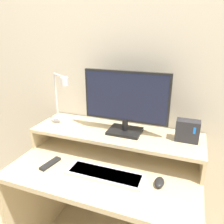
{
  "coord_description": "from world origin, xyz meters",
  "views": [
    {
      "loc": [
        0.42,
        -0.7,
        1.46
      ],
      "look_at": [
        0.02,
        0.36,
        1.05
      ],
      "focal_mm": 35.0,
      "sensor_mm": 36.0,
      "label": 1
    }
  ],
  "objects_px": {
    "desk_lamp": "(60,100)",
    "router_dock": "(187,131)",
    "monitor": "(126,101)",
    "remote_control": "(50,164)",
    "mouse": "(159,182)",
    "keyboard": "(105,174)"
  },
  "relations": [
    {
      "from": "router_dock",
      "to": "remote_control",
      "type": "height_order",
      "value": "router_dock"
    },
    {
      "from": "remote_control",
      "to": "mouse",
      "type": "bearing_deg",
      "value": 3.94
    },
    {
      "from": "router_dock",
      "to": "mouse",
      "type": "bearing_deg",
      "value": -111.45
    },
    {
      "from": "monitor",
      "to": "keyboard",
      "type": "xyz_separation_m",
      "value": [
        -0.03,
        -0.28,
        -0.34
      ]
    },
    {
      "from": "monitor",
      "to": "desk_lamp",
      "type": "distance_m",
      "value": 0.46
    },
    {
      "from": "monitor",
      "to": "desk_lamp",
      "type": "relative_size",
      "value": 1.53
    },
    {
      "from": "desk_lamp",
      "to": "router_dock",
      "type": "height_order",
      "value": "desk_lamp"
    },
    {
      "from": "router_dock",
      "to": "keyboard",
      "type": "height_order",
      "value": "router_dock"
    },
    {
      "from": "monitor",
      "to": "remote_control",
      "type": "distance_m",
      "value": 0.58
    },
    {
      "from": "monitor",
      "to": "router_dock",
      "type": "distance_m",
      "value": 0.4
    },
    {
      "from": "mouse",
      "to": "keyboard",
      "type": "bearing_deg",
      "value": -174.21
    },
    {
      "from": "monitor",
      "to": "mouse",
      "type": "distance_m",
      "value": 0.49
    },
    {
      "from": "router_dock",
      "to": "desk_lamp",
      "type": "bearing_deg",
      "value": -178.31
    },
    {
      "from": "desk_lamp",
      "to": "monitor",
      "type": "bearing_deg",
      "value": 0.94
    },
    {
      "from": "router_dock",
      "to": "mouse",
      "type": "relative_size",
      "value": 1.54
    },
    {
      "from": "remote_control",
      "to": "monitor",
      "type": "bearing_deg",
      "value": 38.43
    },
    {
      "from": "desk_lamp",
      "to": "remote_control",
      "type": "relative_size",
      "value": 2.32
    },
    {
      "from": "monitor",
      "to": "desk_lamp",
      "type": "height_order",
      "value": "monitor"
    },
    {
      "from": "keyboard",
      "to": "remote_control",
      "type": "bearing_deg",
      "value": -177.63
    },
    {
      "from": "mouse",
      "to": "monitor",
      "type": "bearing_deg",
      "value": 136.78
    },
    {
      "from": "desk_lamp",
      "to": "mouse",
      "type": "height_order",
      "value": "desk_lamp"
    },
    {
      "from": "desk_lamp",
      "to": "keyboard",
      "type": "height_order",
      "value": "desk_lamp"
    }
  ]
}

